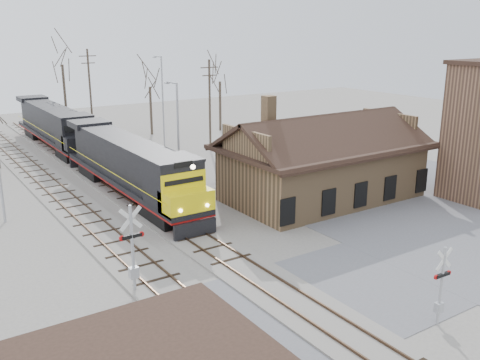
# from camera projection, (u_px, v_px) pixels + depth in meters

# --- Properties ---
(ground) EXTENTS (140.00, 140.00, 0.00)m
(ground) POSITION_uv_depth(u_px,v_px,m) (301.00, 306.00, 24.89)
(ground) COLOR gray
(ground) RESTS_ON ground
(road) EXTENTS (60.00, 9.00, 0.03)m
(road) POSITION_uv_depth(u_px,v_px,m) (301.00, 306.00, 24.88)
(road) COLOR #5C5C61
(road) RESTS_ON ground
(parking_lot) EXTENTS (22.00, 26.00, 0.03)m
(parking_lot) POSITION_uv_depth(u_px,v_px,m) (461.00, 212.00, 37.65)
(parking_lot) COLOR #5C5C61
(parking_lot) RESTS_ON ground
(track_main) EXTENTS (3.40, 90.00, 0.24)m
(track_main) POSITION_uv_depth(u_px,v_px,m) (161.00, 215.00, 36.90)
(track_main) COLOR gray
(track_main) RESTS_ON ground
(track_siding) EXTENTS (3.40, 90.00, 0.24)m
(track_siding) POSITION_uv_depth(u_px,v_px,m) (98.00, 228.00, 34.51)
(track_siding) COLOR gray
(track_siding) RESTS_ON ground
(depot) EXTENTS (15.20, 9.31, 7.90)m
(depot) POSITION_uv_depth(u_px,v_px,m) (322.00, 167.00, 40.23)
(depot) COLOR olive
(depot) RESTS_ON ground
(locomotive_lead) EXTENTS (3.11, 20.82, 4.62)m
(locomotive_lead) POSITION_uv_depth(u_px,v_px,m) (132.00, 167.00, 40.17)
(locomotive_lead) COLOR black
(locomotive_lead) RESTS_ON ground
(locomotive_trailing) EXTENTS (3.11, 20.82, 4.38)m
(locomotive_trailing) POSITION_uv_depth(u_px,v_px,m) (55.00, 126.00, 57.09)
(locomotive_trailing) COLOR black
(locomotive_trailing) RESTS_ON ground
(crossbuck_near) EXTENTS (1.04, 0.27, 3.64)m
(crossbuck_near) POSITION_uv_depth(u_px,v_px,m) (441.00, 288.00, 22.92)
(crossbuck_near) COLOR #A5A8AD
(crossbuck_near) RESTS_ON ground
(crossbuck_far) EXTENTS (1.28, 0.34, 4.47)m
(crossbuck_far) POSITION_uv_depth(u_px,v_px,m) (133.00, 252.00, 25.78)
(crossbuck_far) COLOR #A5A8AD
(crossbuck_far) RESTS_ON ground
(streetlight_b) EXTENTS (0.25, 2.04, 8.50)m
(streetlight_b) POSITION_uv_depth(u_px,v_px,m) (177.00, 130.00, 42.20)
(streetlight_b) COLOR #A5A8AD
(streetlight_b) RESTS_ON ground
(streetlight_c) EXTENTS (0.25, 2.04, 9.69)m
(streetlight_c) POSITION_uv_depth(u_px,v_px,m) (162.00, 97.00, 57.82)
(streetlight_c) COLOR #A5A8AD
(streetlight_c) RESTS_ON ground
(utility_pole_b) EXTENTS (2.00, 0.24, 10.24)m
(utility_pole_b) POSITION_uv_depth(u_px,v_px,m) (90.00, 92.00, 62.50)
(utility_pole_b) COLOR #382D23
(utility_pole_b) RESTS_ON ground
(utility_pole_c) EXTENTS (2.00, 0.24, 9.45)m
(utility_pole_c) POSITION_uv_depth(u_px,v_px,m) (210.00, 104.00, 55.57)
(utility_pole_c) COLOR #382D23
(utility_pole_c) RESTS_ON ground
(tree_c) EXTENTS (5.52, 5.52, 13.51)m
(tree_c) POSITION_uv_depth(u_px,v_px,m) (61.00, 53.00, 64.43)
(tree_c) COLOR #382D23
(tree_c) RESTS_ON ground
(tree_d) EXTENTS (3.85, 3.85, 9.44)m
(tree_d) POSITION_uv_depth(u_px,v_px,m) (150.00, 79.00, 63.57)
(tree_d) COLOR #382D23
(tree_d) RESTS_ON ground
(tree_e) EXTENTS (4.10, 4.10, 10.04)m
(tree_e) POSITION_uv_depth(u_px,v_px,m) (220.00, 73.00, 66.07)
(tree_e) COLOR #382D23
(tree_e) RESTS_ON ground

